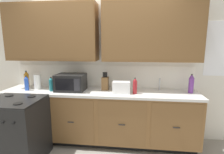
{
  "coord_description": "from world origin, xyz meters",
  "views": [
    {
      "loc": [
        0.55,
        -2.54,
        1.71
      ],
      "look_at": [
        0.22,
        0.27,
        1.18
      ],
      "focal_mm": 28.28,
      "sensor_mm": 36.0,
      "label": 1
    }
  ],
  "objects_px": {
    "microwave": "(71,82)",
    "bottle_violet": "(191,84)",
    "paper_towel_roll": "(37,82)",
    "bottle_teal": "(51,84)",
    "knife_block": "(105,83)",
    "bottle_blue": "(27,83)",
    "bottle_red": "(135,86)",
    "stove_range": "(17,130)",
    "bottle_amber": "(27,79)",
    "toaster": "(121,87)"
  },
  "relations": [
    {
      "from": "bottle_blue",
      "to": "bottle_teal",
      "type": "relative_size",
      "value": 1.05
    },
    {
      "from": "bottle_teal",
      "to": "toaster",
      "type": "bearing_deg",
      "value": 0.62
    },
    {
      "from": "stove_range",
      "to": "bottle_red",
      "type": "xyz_separation_m",
      "value": [
        1.71,
        0.54,
        0.59
      ]
    },
    {
      "from": "paper_towel_roll",
      "to": "bottle_teal",
      "type": "relative_size",
      "value": 1.08
    },
    {
      "from": "bottle_amber",
      "to": "bottle_teal",
      "type": "bearing_deg",
      "value": -21.41
    },
    {
      "from": "paper_towel_roll",
      "to": "bottle_red",
      "type": "xyz_separation_m",
      "value": [
        1.7,
        -0.11,
        -0.0
      ]
    },
    {
      "from": "bottle_blue",
      "to": "knife_block",
      "type": "bearing_deg",
      "value": 8.12
    },
    {
      "from": "stove_range",
      "to": "bottle_blue",
      "type": "height_order",
      "value": "bottle_blue"
    },
    {
      "from": "microwave",
      "to": "paper_towel_roll",
      "type": "distance_m",
      "value": 0.62
    },
    {
      "from": "bottle_blue",
      "to": "bottle_red",
      "type": "bearing_deg",
      "value": 0.05
    },
    {
      "from": "paper_towel_roll",
      "to": "bottle_teal",
      "type": "bearing_deg",
      "value": -19.42
    },
    {
      "from": "stove_range",
      "to": "knife_block",
      "type": "relative_size",
      "value": 3.06
    },
    {
      "from": "microwave",
      "to": "bottle_amber",
      "type": "height_order",
      "value": "bottle_amber"
    },
    {
      "from": "bottle_teal",
      "to": "microwave",
      "type": "bearing_deg",
      "value": 14.23
    },
    {
      "from": "bottle_amber",
      "to": "microwave",
      "type": "bearing_deg",
      "value": -9.38
    },
    {
      "from": "bottle_blue",
      "to": "bottle_red",
      "type": "relative_size",
      "value": 0.98
    },
    {
      "from": "bottle_red",
      "to": "bottle_amber",
      "type": "relative_size",
      "value": 0.86
    },
    {
      "from": "bottle_violet",
      "to": "bottle_blue",
      "type": "distance_m",
      "value": 2.74
    },
    {
      "from": "microwave",
      "to": "bottle_red",
      "type": "bearing_deg",
      "value": -4.32
    },
    {
      "from": "knife_block",
      "to": "bottle_teal",
      "type": "bearing_deg",
      "value": -168.2
    },
    {
      "from": "bottle_teal",
      "to": "bottle_amber",
      "type": "xyz_separation_m",
      "value": [
        -0.58,
        0.23,
        0.03
      ]
    },
    {
      "from": "bottle_red",
      "to": "bottle_teal",
      "type": "height_order",
      "value": "bottle_red"
    },
    {
      "from": "toaster",
      "to": "bottle_amber",
      "type": "height_order",
      "value": "bottle_amber"
    },
    {
      "from": "paper_towel_roll",
      "to": "bottle_violet",
      "type": "distance_m",
      "value": 2.6
    },
    {
      "from": "microwave",
      "to": "bottle_teal",
      "type": "bearing_deg",
      "value": -165.77
    },
    {
      "from": "knife_block",
      "to": "bottle_teal",
      "type": "xyz_separation_m",
      "value": [
        -0.89,
        -0.19,
        0.0
      ]
    },
    {
      "from": "bottle_red",
      "to": "bottle_amber",
      "type": "height_order",
      "value": "bottle_amber"
    },
    {
      "from": "knife_block",
      "to": "bottle_violet",
      "type": "relative_size",
      "value": 1.01
    },
    {
      "from": "bottle_violet",
      "to": "bottle_teal",
      "type": "bearing_deg",
      "value": -176.4
    },
    {
      "from": "paper_towel_roll",
      "to": "bottle_violet",
      "type": "bearing_deg",
      "value": 0.83
    },
    {
      "from": "paper_towel_roll",
      "to": "bottle_teal",
      "type": "height_order",
      "value": "paper_towel_roll"
    },
    {
      "from": "bottle_violet",
      "to": "bottle_blue",
      "type": "height_order",
      "value": "bottle_violet"
    },
    {
      "from": "microwave",
      "to": "paper_towel_roll",
      "type": "bearing_deg",
      "value": 177.47
    },
    {
      "from": "toaster",
      "to": "bottle_amber",
      "type": "distance_m",
      "value": 1.77
    },
    {
      "from": "bottle_blue",
      "to": "bottle_violet",
      "type": "bearing_deg",
      "value": 3.11
    },
    {
      "from": "paper_towel_roll",
      "to": "bottle_amber",
      "type": "distance_m",
      "value": 0.3
    },
    {
      "from": "microwave",
      "to": "paper_towel_roll",
      "type": "xyz_separation_m",
      "value": [
        -0.62,
        0.03,
        -0.01
      ]
    },
    {
      "from": "bottle_violet",
      "to": "bottle_amber",
      "type": "xyz_separation_m",
      "value": [
        -2.88,
        0.08,
        -0.0
      ]
    },
    {
      "from": "stove_range",
      "to": "toaster",
      "type": "distance_m",
      "value": 1.69
    },
    {
      "from": "bottle_teal",
      "to": "stove_range",
      "type": "bearing_deg",
      "value": -120.38
    },
    {
      "from": "toaster",
      "to": "bottle_amber",
      "type": "bearing_deg",
      "value": 173.06
    },
    {
      "from": "microwave",
      "to": "bottle_blue",
      "type": "xyz_separation_m",
      "value": [
        -0.75,
        -0.08,
        -0.02
      ]
    },
    {
      "from": "microwave",
      "to": "bottle_violet",
      "type": "xyz_separation_m",
      "value": [
        1.98,
        0.07,
        0.01
      ]
    },
    {
      "from": "bottle_violet",
      "to": "bottle_red",
      "type": "xyz_separation_m",
      "value": [
        -0.9,
        -0.15,
        -0.02
      ]
    },
    {
      "from": "microwave",
      "to": "bottle_violet",
      "type": "bearing_deg",
      "value": 1.88
    },
    {
      "from": "paper_towel_roll",
      "to": "bottle_violet",
      "type": "height_order",
      "value": "bottle_violet"
    },
    {
      "from": "knife_block",
      "to": "bottle_red",
      "type": "relative_size",
      "value": 1.2
    },
    {
      "from": "microwave",
      "to": "bottle_amber",
      "type": "bearing_deg",
      "value": 170.62
    },
    {
      "from": "stove_range",
      "to": "bottle_blue",
      "type": "bearing_deg",
      "value": 103.0
    },
    {
      "from": "stove_range",
      "to": "bottle_teal",
      "type": "bearing_deg",
      "value": 59.62
    }
  ]
}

